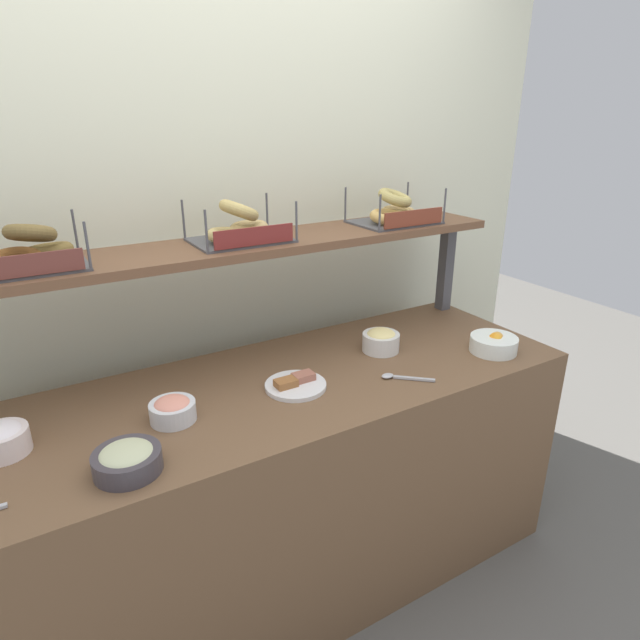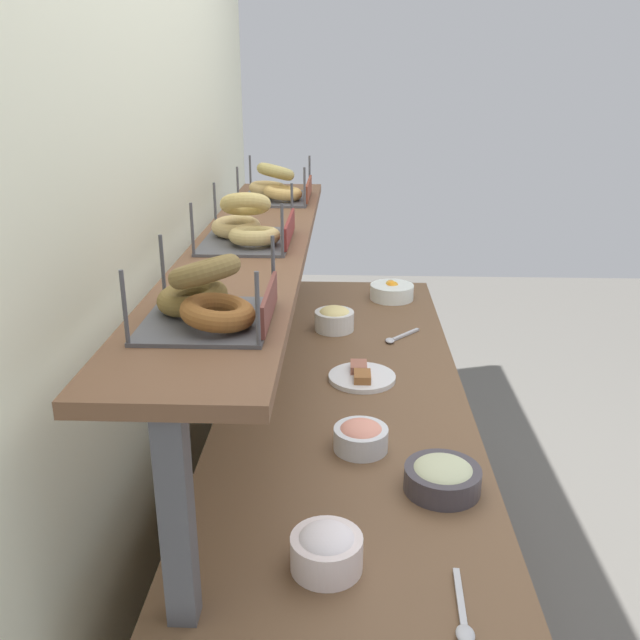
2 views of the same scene
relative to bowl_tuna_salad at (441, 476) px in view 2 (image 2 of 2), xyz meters
The scene contains 17 objects.
ground_plane 1.07m from the bowl_tuna_salad, 21.44° to the left, with size 8.00×8.00×0.00m, color #595651.
back_wall 1.00m from the bowl_tuna_salad, 53.95° to the left, with size 3.24×0.06×2.40m, color #E8EAC8.
deli_counter 0.76m from the bowl_tuna_salad, 21.44° to the left, with size 2.04×0.70×0.85m, color brown.
shelf_riser_left 0.65m from the bowl_tuna_salad, 129.28° to the left, with size 0.05×0.05×0.40m, color #4C4C51.
shelf_riser_right 1.61m from the bowl_tuna_salad, 17.85° to the left, with size 0.05×0.05×0.40m, color #4C4C51.
upper_shelf 0.84m from the bowl_tuna_salad, 41.16° to the left, with size 2.00×0.32×0.03m, color brown.
bowl_tuna_salad is the anchor object (origin of this frame).
bowl_lox_spread 0.25m from the bowl_tuna_salad, 46.58° to the left, with size 0.13×0.13×0.07m.
bowl_cream_cheese 0.37m from the bowl_tuna_salad, 136.85° to the left, with size 0.14×0.14×0.09m.
bowl_egg_salad 1.03m from the bowl_tuna_salad, 14.72° to the left, with size 0.14×0.14×0.09m.
bowl_fruit_salad 1.36m from the bowl_tuna_salad, ahead, with size 0.18×0.18×0.07m.
serving_plate_white 0.60m from the bowl_tuna_salad, 16.45° to the left, with size 0.20×0.20×0.04m.
serving_spoon_near_plate 0.91m from the bowl_tuna_salad, ahead, with size 0.14×0.13×0.01m.
serving_spoon_by_edge 0.39m from the bowl_tuna_salad, behind, with size 0.18×0.03×0.01m.
bagel_basket_cinnamon_raisin 0.66m from the bowl_tuna_salad, 101.37° to the left, with size 0.27×0.26×0.14m.
bagel_basket_plain 0.86m from the bowl_tuna_salad, 42.44° to the left, with size 0.33×0.24×0.15m.
bagel_basket_sesame 1.37m from the bowl_tuna_salad, 21.70° to the left, with size 0.33×0.24×0.14m.
Camera 2 is at (-1.90, -0.00, 1.74)m, focal length 38.96 mm.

